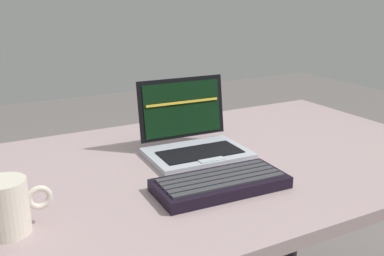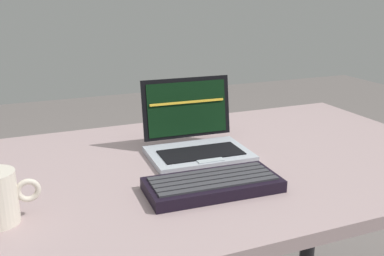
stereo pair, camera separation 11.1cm
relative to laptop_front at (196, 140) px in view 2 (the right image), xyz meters
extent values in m
cube|color=#A68D8E|center=(0.00, -0.07, -0.05)|extent=(1.40, 0.81, 0.03)
cylinder|color=black|center=(0.64, 0.28, -0.41)|extent=(0.06, 0.06, 0.69)
cube|color=#AEB5C1|center=(0.00, -0.03, -0.03)|extent=(0.27, 0.20, 0.02)
cube|color=black|center=(0.00, -0.04, -0.02)|extent=(0.22, 0.11, 0.00)
cube|color=#B0BBC3|center=(0.00, -0.10, -0.02)|extent=(0.07, 0.03, 0.00)
cube|color=black|center=(0.00, 0.07, 0.07)|extent=(0.26, 0.04, 0.17)
cube|color=black|center=(0.00, 0.07, 0.07)|extent=(0.23, 0.03, 0.15)
cube|color=yellow|center=(0.00, 0.07, 0.09)|extent=(0.22, 0.01, 0.01)
cube|color=black|center=(-0.06, -0.23, -0.03)|extent=(0.30, 0.15, 0.03)
cube|color=#38383D|center=(-0.06, -0.28, -0.01)|extent=(0.28, 0.03, 0.00)
cube|color=#38383D|center=(-0.06, -0.25, -0.01)|extent=(0.28, 0.03, 0.00)
cube|color=#38383D|center=(-0.06, -0.23, -0.01)|extent=(0.28, 0.03, 0.00)
cube|color=#38383D|center=(-0.06, -0.21, -0.01)|extent=(0.28, 0.03, 0.00)
cube|color=#38383D|center=(-0.06, -0.19, -0.01)|extent=(0.28, 0.03, 0.00)
torus|color=beige|center=(-0.44, -0.21, 0.02)|extent=(0.05, 0.01, 0.05)
camera|label=1|loc=(-0.55, -1.00, 0.39)|focal=41.44mm
camera|label=2|loc=(-0.45, -1.05, 0.39)|focal=41.44mm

